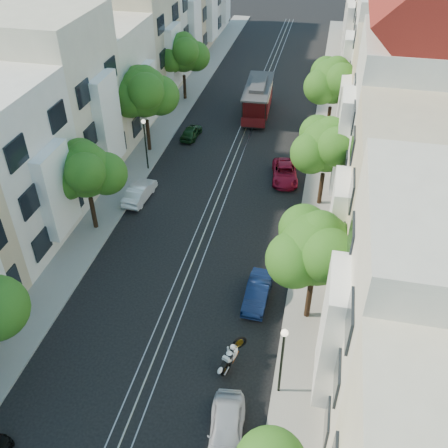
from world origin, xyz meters
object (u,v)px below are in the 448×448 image
Objects in this scene: sportbike_rider at (231,355)px; tree_w_c at (145,93)px; tree_e_d at (334,82)px; parked_car_e_far at (285,173)px; tree_w_b at (86,172)px; parked_car_w_far at (191,132)px; lamp_west at (145,137)px; cable_car at (258,97)px; parked_car_w_mid at (139,192)px; tree_e_c at (328,147)px; parked_car_e_near at (226,430)px; lamp_east at (283,353)px; parked_car_e_mid at (258,292)px; tree_w_d at (184,54)px; tree_e_b at (317,250)px.

tree_w_c is at bearing 142.20° from sportbike_rider.
tree_e_d reaches higher than parked_car_e_far.
tree_w_b reaches higher than parked_car_w_far.
cable_car is (6.80, 12.06, -1.14)m from lamp_west.
parked_car_e_far is 1.11× the size of parked_car_w_mid.
parked_car_w_far is at bearing 48.13° from tree_w_c.
tree_e_c reaches higher than parked_car_e_near.
parked_car_e_far is (3.90, -11.24, -1.14)m from cable_car.
lamp_east is at bearing 134.23° from parked_car_w_mid.
lamp_west is 10.97m from parked_car_e_far.
parked_car_e_near is 0.92× the size of parked_car_e_far.
tree_e_c is 1.85× the size of parked_car_e_mid.
cable_car is 7.86m from parked_car_w_far.
tree_e_c is 11.40m from parked_car_e_mid.
tree_w_c reaches higher than tree_w_b.
tree_e_d is 3.88× the size of sportbike_rider.
lamp_west is (0.84, -13.98, -1.75)m from tree_w_d.
tree_w_c reaches higher than parked_car_e_near.
parked_car_w_far is (-4.90, -6.03, -1.18)m from cable_car.
tree_e_c is 0.86× the size of cable_car.
cable_car is at bearing 120.02° from sportbike_rider.
sportbike_rider is (-3.41, -4.04, -3.89)m from tree_e_b.
lamp_west is (-12.60, 18.00, 0.00)m from lamp_east.
sportbike_rider is 0.50× the size of parked_car_e_mid.
parked_car_e_mid is (11.54, -15.27, -4.49)m from tree_w_c.
parked_car_e_mid is at bearing 108.43° from lamp_east.
sportbike_rider is (-2.45, 0.93, -2.00)m from lamp_east.
parked_car_e_far is at bearing -73.59° from cable_car.
tree_w_b is 15.04m from parked_car_e_far.
tree_w_d is (-0.00, 11.00, -0.47)m from tree_w_c.
parked_car_e_near reaches higher than parked_car_e_mid.
sportbike_rider is (10.99, -9.04, -3.56)m from tree_w_b.
tree_w_c is 6.12m from parked_car_w_far.
parked_car_e_near is (10.70, -20.78, -2.21)m from lamp_west.
tree_w_b is at bearing -157.38° from tree_e_c.
lamp_west is 1.18× the size of parked_car_e_mid.
parked_car_w_mid is (-6.00, -16.15, -1.10)m from cable_car.
cable_car is 2.44× the size of parked_car_w_far.
sportbike_rider is 0.48× the size of parked_car_w_mid.
tree_e_b is 1.07× the size of tree_w_b.
parked_car_e_far is at bearing 101.67° from tree_e_b.
sportbike_rider is 0.23× the size of cable_car.
tree_w_b is 3.55× the size of sportbike_rider.
lamp_east reaches higher than parked_car_e_near.
tree_w_d is 36.83m from parked_car_e_near.
tree_e_d is at bearing -19.15° from tree_w_d.
tree_e_b is 3.78× the size of sportbike_rider.
sportbike_rider reaches higher than parked_car_w_mid.
tree_e_d is at bearing 77.75° from parked_car_e_near.
tree_w_d is 9.34m from parked_car_w_far.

